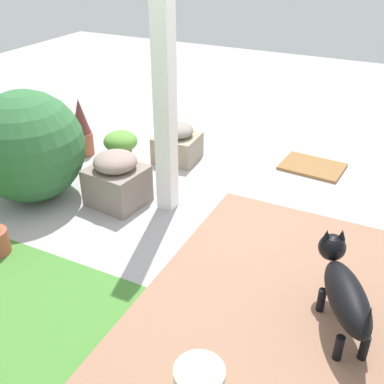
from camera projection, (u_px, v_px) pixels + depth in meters
The scene contains 10 objects.
ground_plane at pixel (200, 214), 3.94m from camera, with size 12.00×12.00×0.00m, color #AAA3A6.
brick_path at pixel (286, 309), 2.94m from camera, with size 1.80×2.40×0.02m, color #926750.
porch_pillar at pixel (164, 77), 3.48m from camera, with size 0.14×0.14×2.30m, color white.
stone_planter_nearest at pixel (177, 143), 4.77m from camera, with size 0.45×0.43×0.40m.
stone_planter_mid at pixel (117, 180), 3.99m from camera, with size 0.51×0.47×0.49m.
round_shrub at pixel (28, 147), 3.97m from camera, with size 0.98×0.98×0.98m, color #2F6636.
terracotta_pot_spiky at pixel (81, 129), 4.84m from camera, with size 0.22×0.22×0.62m.
terracotta_pot_broad at pixel (121, 148), 4.48m from camera, with size 0.33×0.33×0.43m.
dog at pixel (344, 291), 2.67m from camera, with size 0.48×0.72×0.52m.
doormat at pixel (312, 167), 4.68m from camera, with size 0.60×0.44×0.03m, color olive.
Camera 1 is at (-1.41, 3.01, 2.12)m, focal length 43.09 mm.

